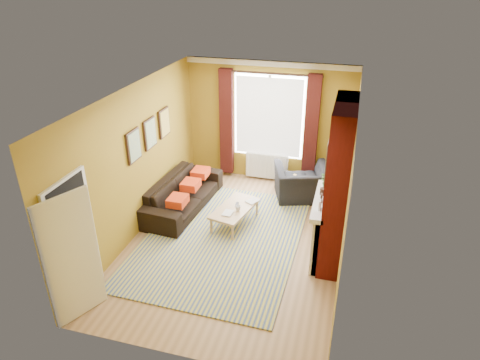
# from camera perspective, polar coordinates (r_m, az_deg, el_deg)

# --- Properties ---
(ground) EXTENTS (5.50, 5.50, 0.00)m
(ground) POSITION_cam_1_polar(r_m,az_deg,el_deg) (8.11, -0.47, -8.05)
(ground) COLOR brown
(ground) RESTS_ON ground
(room_walls) EXTENTS (3.82, 5.54, 2.83)m
(room_walls) POSITION_cam_1_polar(r_m,az_deg,el_deg) (7.53, 4.67, 1.11)
(room_walls) COLOR olive
(room_walls) RESTS_ON ground
(striped_rug) EXTENTS (2.90, 3.97, 0.02)m
(striped_rug) POSITION_cam_1_polar(r_m,az_deg,el_deg) (8.14, -2.45, -7.83)
(striped_rug) COLOR navy
(striped_rug) RESTS_ON ground
(sofa) EXTENTS (1.08, 2.35, 0.67)m
(sofa) POSITION_cam_1_polar(r_m,az_deg,el_deg) (9.05, -7.65, -1.82)
(sofa) COLOR black
(sofa) RESTS_ON ground
(armchair) EXTENTS (1.40, 1.31, 0.75)m
(armchair) POSITION_cam_1_polar(r_m,az_deg,el_deg) (9.42, 8.29, -0.40)
(armchair) COLOR black
(armchair) RESTS_ON ground
(coffee_table) EXTENTS (0.82, 1.25, 0.39)m
(coffee_table) POSITION_cam_1_polar(r_m,az_deg,el_deg) (8.40, -0.69, -3.90)
(coffee_table) COLOR tan
(coffee_table) RESTS_ON ground
(wicker_stool) EXTENTS (0.40, 0.40, 0.44)m
(wicker_stool) POSITION_cam_1_polar(r_m,az_deg,el_deg) (9.63, 6.96, -0.71)
(wicker_stool) COLOR #A37F46
(wicker_stool) RESTS_ON ground
(floor_lamp) EXTENTS (0.23, 0.23, 1.47)m
(floor_lamp) POSITION_cam_1_polar(r_m,az_deg,el_deg) (9.39, 12.61, 4.41)
(floor_lamp) COLOR black
(floor_lamp) RESTS_ON ground
(book_a) EXTENTS (0.20, 0.26, 0.02)m
(book_a) POSITION_cam_1_polar(r_m,az_deg,el_deg) (8.21, -2.22, -4.31)
(book_a) COLOR #999999
(book_a) RESTS_ON coffee_table
(book_b) EXTENTS (0.29, 0.32, 0.02)m
(book_b) POSITION_cam_1_polar(r_m,az_deg,el_deg) (8.64, 1.24, -2.59)
(book_b) COLOR #999999
(book_b) RESTS_ON coffee_table
(mug) EXTENTS (0.12, 0.12, 0.10)m
(mug) POSITION_cam_1_polar(r_m,az_deg,el_deg) (8.25, -0.26, -3.78)
(mug) COLOR #999999
(mug) RESTS_ON coffee_table
(tv_remote) EXTENTS (0.06, 0.16, 0.02)m
(tv_remote) POSITION_cam_1_polar(r_m,az_deg,el_deg) (8.46, -0.42, -3.25)
(tv_remote) COLOR #29292C
(tv_remote) RESTS_ON coffee_table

